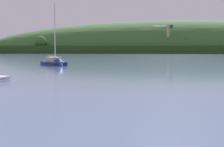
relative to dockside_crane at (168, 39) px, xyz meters
The scene contains 3 objects.
far_shoreline_hill 37.70m from the dockside_crane, 83.87° to the left, with size 404.58×131.74×50.07m.
dockside_crane is the anchor object (origin of this frame).
sailboat_near_mooring 163.17m from the dockside_crane, 98.44° to the right, with size 8.10×8.59×14.87m.
Camera 1 is at (4.60, 9.99, 3.93)m, focal length 53.51 mm.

